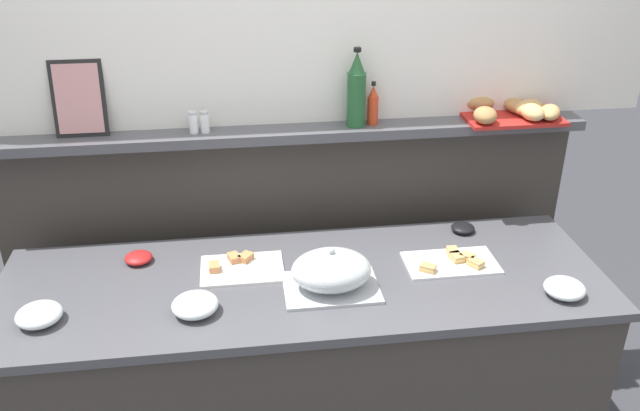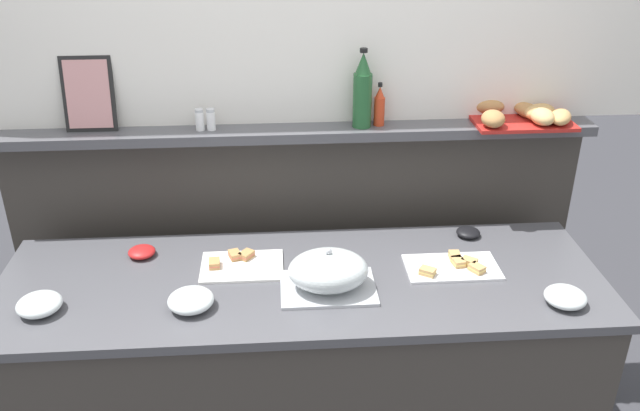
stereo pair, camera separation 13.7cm
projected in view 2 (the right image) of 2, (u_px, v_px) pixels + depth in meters
ground_plane at (299, 365)px, 3.40m from camera, size 12.00×12.00×0.00m
buffet_counter at (303, 374)px, 2.66m from camera, size 2.23×0.73×0.91m
back_ledge_unit at (297, 253)px, 3.03m from camera, size 2.44×0.22×1.33m
sandwich_platter_rear at (453, 266)px, 2.51m from camera, size 0.35×0.20×0.04m
sandwich_platter_side at (240, 264)px, 2.53m from camera, size 0.31×0.22×0.04m
serving_cloche at (328, 272)px, 2.36m from camera, size 0.34×0.24×0.17m
glass_bowl_large at (565, 298)px, 2.30m from camera, size 0.15×0.15×0.06m
glass_bowl_medium at (191, 301)px, 2.28m from camera, size 0.16×0.16×0.06m
glass_bowl_small at (39, 305)px, 2.26m from camera, size 0.15×0.15×0.06m
condiment_bowl_dark at (142, 252)px, 2.59m from camera, size 0.11×0.11×0.04m
condiment_bowl_red at (468, 232)px, 2.73m from camera, size 0.10×0.10×0.03m
hot_sauce_bottle at (379, 107)px, 2.68m from camera, size 0.04×0.04×0.18m
wine_bottle_green at (363, 92)px, 2.63m from camera, size 0.08×0.08×0.32m
salt_shaker at (200, 120)px, 2.64m from camera, size 0.03×0.03×0.09m
pepper_shaker at (211, 120)px, 2.64m from camera, size 0.03×0.03×0.09m
bread_basket at (523, 115)px, 2.71m from camera, size 0.41×0.30×0.08m
framed_picture at (88, 94)px, 2.60m from camera, size 0.20×0.06×0.29m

